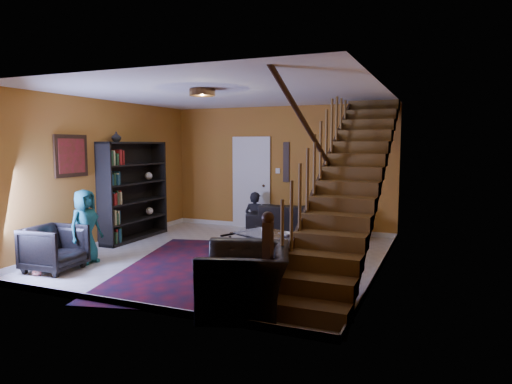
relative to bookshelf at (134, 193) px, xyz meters
The scene contains 21 objects.
floor 2.66m from the bookshelf, 14.01° to the right, with size 5.50×5.50×0.00m, color beige.
room 1.59m from the bookshelf, 34.27° to the left, with size 5.50×5.50×5.50m.
staircase 4.59m from the bookshelf, ahead, with size 0.95×5.02×3.18m.
bookshelf is the anchor object (origin of this frame).
door 2.73m from the bookshelf, 51.26° to the left, with size 0.82×0.05×2.05m, color silver.
framed_picture 1.70m from the bookshelf, 96.28° to the right, with size 0.04×0.74×0.74m, color maroon.
wall_hanging 3.38m from the bookshelf, 39.82° to the left, with size 0.14×0.03×0.90m, color black.
ceiling_fixture 3.30m from the bookshelf, 30.20° to the right, with size 0.40×0.40×0.10m, color #3F2814.
rug 3.31m from the bookshelf, 23.79° to the right, with size 3.41×3.90×0.02m, color #450C18.
sofa 3.58m from the bookshelf, 28.80° to the left, with size 2.31×0.90×0.68m, color black.
armchair_left 2.54m from the bookshelf, 81.73° to the right, with size 0.75×0.78×0.71m, color black.
armchair_right 4.76m from the bookshelf, 37.11° to the right, with size 1.16×1.01×0.75m, color black.
person_adult_a 2.73m from the bookshelf, 41.86° to the left, with size 0.49×0.32×1.34m, color black.
person_adult_b 4.34m from the bookshelf, 24.14° to the left, with size 0.67×0.52×1.38m, color black.
person_child 1.97m from the bookshelf, 76.44° to the right, with size 0.60×0.39×1.22m, color #1A5963.
coffee_table 3.51m from the bookshelf, 13.28° to the right, with size 1.49×1.21×0.49m.
cup_a 3.54m from the bookshelf, 16.34° to the right, with size 0.11×0.11×0.09m, color #999999.
cup_b 3.23m from the bookshelf, 12.39° to the right, with size 0.09×0.09×0.09m, color #999999.
bowl 3.70m from the bookshelf, 13.09° to the right, with size 0.23×0.23×0.06m, color #999999.
vase 1.24m from the bookshelf, 90.00° to the right, with size 0.18×0.18×0.19m, color #999999.
popcorn_bucket 2.89m from the bookshelf, 83.64° to the right, with size 0.13×0.13×0.15m, color red.
Camera 1 is at (3.49, -7.01, 1.96)m, focal length 32.00 mm.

